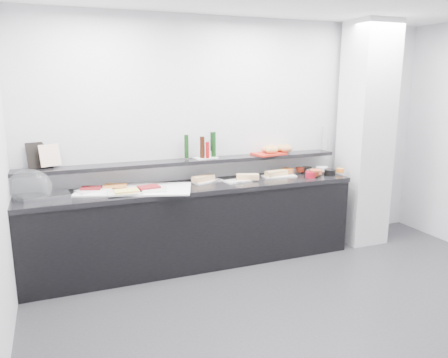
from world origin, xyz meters
name	(u,v)px	position (x,y,z in m)	size (l,w,h in m)	color
ground	(339,328)	(0.00, 0.00, 0.00)	(5.00, 5.00, 0.00)	#2D2D30
back_wall	(242,138)	(0.00, 2.00, 1.35)	(5.00, 0.02, 2.70)	silver
column	(365,135)	(1.50, 1.65, 1.35)	(0.50, 0.50, 2.70)	silver
buffet_cabinet	(195,227)	(-0.70, 1.70, 0.42)	(3.60, 0.60, 0.85)	black
counter_top	(194,187)	(-0.70, 1.70, 0.88)	(3.62, 0.62, 0.05)	black
wall_shelf	(189,162)	(-0.70, 1.88, 1.13)	(3.60, 0.25, 0.04)	black
cloche_base	(47,196)	(-2.18, 1.72, 0.92)	(0.42, 0.28, 0.04)	silver
cloche_dome	(30,187)	(-2.32, 1.71, 1.03)	(0.42, 0.28, 0.34)	white
linen_runner	(135,189)	(-1.34, 1.72, 0.91)	(1.15, 0.54, 0.01)	white
platter_meat_a	(93,190)	(-1.74, 1.78, 0.92)	(0.31, 0.21, 0.01)	white
food_meat_a	(91,188)	(-1.76, 1.80, 0.94)	(0.20, 0.12, 0.02)	maroon
platter_salmon	(136,185)	(-1.29, 1.86, 0.92)	(0.29, 0.19, 0.01)	silver
food_salmon	(115,186)	(-1.52, 1.82, 0.94)	(0.23, 0.14, 0.02)	orange
platter_cheese	(125,192)	(-1.46, 1.57, 0.92)	(0.34, 0.22, 0.01)	white
food_cheese	(126,191)	(-1.45, 1.54, 0.94)	(0.24, 0.15, 0.02)	#FAE461
platter_meat_b	(150,190)	(-1.20, 1.59, 0.92)	(0.33, 0.22, 0.01)	white
food_meat_b	(149,187)	(-1.21, 1.63, 0.94)	(0.22, 0.14, 0.02)	maroon
sandwich_plate_left	(207,181)	(-0.51, 1.80, 0.91)	(0.34, 0.15, 0.01)	silver
sandwich_food_left	(203,178)	(-0.56, 1.80, 0.94)	(0.27, 0.10, 0.06)	tan
tongs_left	(216,181)	(-0.43, 1.73, 0.92)	(0.01, 0.01, 0.16)	silver
sandwich_plate_mid	(241,180)	(-0.15, 1.70, 0.91)	(0.38, 0.16, 0.01)	silver
sandwich_food_mid	(248,177)	(-0.07, 1.69, 0.94)	(0.25, 0.10, 0.06)	#DEAF74
tongs_mid	(236,182)	(-0.24, 1.61, 0.92)	(0.01, 0.01, 0.16)	#ACAEB3
sandwich_plate_right	(279,176)	(0.36, 1.75, 0.91)	(0.40, 0.17, 0.01)	white
sandwich_food_right	(276,173)	(0.33, 1.75, 0.94)	(0.27, 0.10, 0.06)	tan
tongs_right	(266,177)	(0.18, 1.71, 0.92)	(0.01, 0.01, 0.16)	#BBBDC2
bowl_glass_fruit	(289,172)	(0.54, 1.80, 0.94)	(0.16, 0.16, 0.07)	silver
fill_glass_fruit	(287,171)	(0.52, 1.82, 0.95)	(0.15, 0.15, 0.05)	#D5611D
bowl_black_jam	(307,170)	(0.79, 1.82, 0.94)	(0.13, 0.13, 0.07)	black
fill_black_jam	(300,169)	(0.69, 1.83, 0.95)	(0.11, 0.11, 0.05)	#58160C
bowl_glass_cream	(314,170)	(0.86, 1.76, 0.94)	(0.17, 0.17, 0.07)	silver
fill_glass_cream	(322,169)	(0.97, 1.77, 0.95)	(0.15, 0.15, 0.05)	white
bowl_red_jam	(311,175)	(0.68, 1.57, 0.94)	(0.12, 0.12, 0.07)	maroon
fill_red_jam	(315,174)	(0.73, 1.55, 0.95)	(0.10, 0.10, 0.05)	#571B0C
bowl_glass_salmon	(313,173)	(0.77, 1.64, 0.94)	(0.17, 0.17, 0.07)	silver
fill_glass_salmon	(316,172)	(0.80, 1.63, 0.95)	(0.14, 0.14, 0.05)	#D65F34
bowl_black_fruit	(330,172)	(0.97, 1.59, 0.94)	(0.13, 0.13, 0.07)	black
fill_black_fruit	(340,170)	(1.12, 1.60, 0.95)	(0.09, 0.09, 0.05)	orange
framed_print	(39,155)	(-2.22, 1.97, 1.28)	(0.24, 0.02, 0.26)	black
print_art	(50,155)	(-2.12, 1.93, 1.28)	(0.20, 0.00, 0.22)	beige
condiment_tray	(205,158)	(-0.50, 1.90, 1.16)	(0.25, 0.16, 0.01)	white
bottle_green_a	(186,146)	(-0.71, 1.93, 1.29)	(0.05, 0.05, 0.26)	#0F360E
bottle_brown	(202,147)	(-0.55, 1.86, 1.28)	(0.05, 0.05, 0.24)	black
bottle_green_b	(213,144)	(-0.40, 1.91, 1.30)	(0.06, 0.06, 0.28)	black
bottle_hot	(207,150)	(-0.49, 1.84, 1.25)	(0.04, 0.04, 0.18)	#A10B0C
shaker_salt	(213,154)	(-0.41, 1.90, 1.20)	(0.03, 0.03, 0.07)	white
shaker_pepper	(210,154)	(-0.43, 1.91, 1.20)	(0.04, 0.04, 0.07)	white
bread_tray	(269,154)	(0.28, 1.86, 1.16)	(0.37, 0.26, 0.02)	#B32113
bread_roll_nw	(271,148)	(0.37, 1.97, 1.21)	(0.13, 0.08, 0.08)	tan
bread_roll_n	(280,148)	(0.47, 1.93, 1.21)	(0.16, 0.10, 0.08)	#D68A51
bread_roll_ne	(287,147)	(0.56, 1.93, 1.21)	(0.15, 0.09, 0.08)	#AC8E41
bread_roll_sw	(270,150)	(0.27, 1.82, 1.21)	(0.12, 0.08, 0.08)	tan
bread_roll_s	(272,150)	(0.31, 1.82, 1.21)	(0.13, 0.08, 0.08)	tan
bread_roll_se	(286,149)	(0.50, 1.83, 1.21)	(0.16, 0.10, 0.08)	#B77646
bread_roll_midw	(266,149)	(0.26, 1.90, 1.21)	(0.13, 0.08, 0.08)	#BC7E47
bread_roll_mide	(281,148)	(0.47, 1.91, 1.21)	(0.15, 0.10, 0.08)	#AC8D41
carafe	(325,138)	(1.09, 1.90, 1.30)	(0.10, 0.10, 0.30)	silver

